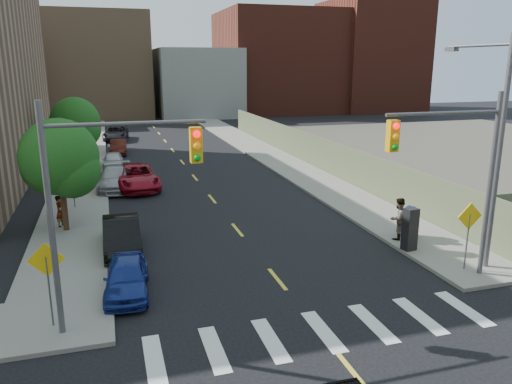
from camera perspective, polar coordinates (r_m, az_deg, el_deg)
sidewalk_nw at (r=50.65m, az=-18.79°, el=4.84°), size 3.50×73.00×0.15m
sidewalk_ne at (r=52.40m, az=-1.55°, el=5.91°), size 3.50×73.00×0.15m
fence_north at (r=40.18m, az=6.09°, el=4.87°), size 0.12×44.00×2.50m
gravel_lot at (r=51.84m, az=24.33°, el=4.48°), size 36.00×42.00×0.06m
bg_bldg_midwest at (r=80.50m, az=-17.37°, el=13.60°), size 14.00×16.00×15.00m
bg_bldg_center at (r=79.76m, az=-6.91°, el=12.34°), size 12.00×16.00×10.00m
bg_bldg_east at (r=85.16m, az=2.41°, el=14.58°), size 18.00×18.00×16.00m
bg_bldg_fareast at (r=89.90m, az=12.87°, el=14.88°), size 14.00×16.00×18.00m
smokestack at (r=92.10m, az=15.34°, el=17.84°), size 1.80×1.80×28.00m
signal_nw at (r=14.90m, az=-16.96°, el=0.61°), size 4.59×0.30×7.00m
signal_ne at (r=19.00m, az=22.04°, el=3.09°), size 4.59×0.30×7.00m
streetlight_ne at (r=20.99m, az=25.46°, el=5.66°), size 0.25×3.70×9.00m
warn_sign_nw at (r=16.26m, az=-22.76°, el=-8.15°), size 1.06×0.06×2.83m
warn_sign_ne at (r=20.73m, az=23.16°, el=-3.37°), size 1.06×0.06×2.83m
warn_sign_midwest at (r=29.18m, az=-20.29°, el=1.86°), size 1.06×0.06×2.83m
tree_west_near at (r=25.04m, az=-21.52°, el=3.24°), size 3.66×3.64×5.52m
tree_west_far at (r=39.86m, az=-19.95°, el=7.25°), size 3.66×3.64×5.52m
parked_car_blue at (r=18.40m, az=-14.57°, el=-9.39°), size 1.79×3.82×1.27m
parked_car_black at (r=22.45m, az=-15.09°, el=-4.76°), size 1.56×4.39×1.44m
parked_car_red at (r=33.27m, az=-13.57°, el=1.69°), size 3.00×5.79×1.56m
parked_car_silver at (r=33.48m, az=-15.81°, el=1.54°), size 2.51×5.21×1.46m
parked_car_white at (r=40.09m, az=-16.03°, el=3.48°), size 1.66×3.81×1.28m
parked_car_maroon at (r=46.47m, az=-15.43°, el=5.00°), size 1.64×4.05×1.31m
parked_car_grey at (r=55.00m, az=-15.74°, el=6.47°), size 2.86×5.44×1.46m
mailbox at (r=24.00m, az=17.16°, el=-3.28°), size 0.74×0.67×1.49m
payphone at (r=22.31m, az=17.19°, el=-4.08°), size 0.61×0.53×1.85m
pedestrian_west at (r=26.20m, az=-21.48°, el=-2.05°), size 0.56×0.66×1.55m
pedestrian_east at (r=23.48m, az=15.96°, el=-2.95°), size 1.09×0.94×1.94m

